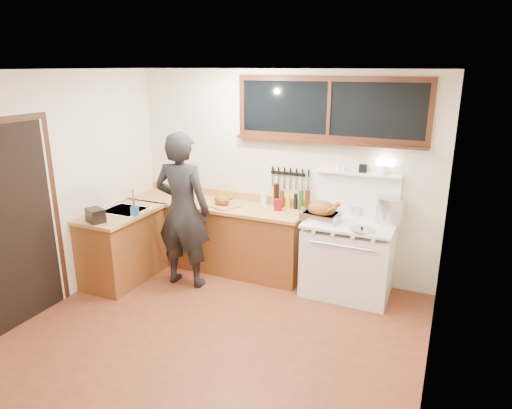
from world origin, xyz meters
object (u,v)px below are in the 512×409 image
at_px(man, 183,210).
at_px(roast_turkey, 321,212).
at_px(cutting_board, 222,202).
at_px(vintage_stove, 348,256).

bearing_deg(man, roast_turkey, 17.07).
bearing_deg(cutting_board, roast_turkey, -1.93).
height_order(man, cutting_board, man).
bearing_deg(man, cutting_board, 64.35).
xyz_separation_m(vintage_stove, cutting_board, (-1.66, -0.04, 0.49)).
relative_size(vintage_stove, cutting_board, 3.17).
distance_m(man, cutting_board, 0.59).
xyz_separation_m(man, roast_turkey, (1.59, 0.49, 0.04)).
height_order(vintage_stove, cutting_board, vintage_stove).
distance_m(vintage_stove, man, 2.06).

